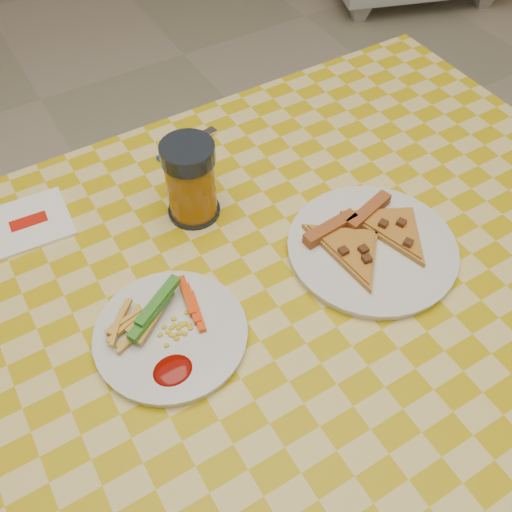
% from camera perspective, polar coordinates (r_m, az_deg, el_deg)
% --- Properties ---
extents(ground, '(8.00, 8.00, 0.00)m').
position_cam_1_polar(ground, '(1.51, 0.56, -20.38)').
color(ground, beige).
rests_on(ground, ground).
extents(table, '(1.28, 0.88, 0.76)m').
position_cam_1_polar(table, '(0.89, 0.89, -6.13)').
color(table, silver).
rests_on(table, ground).
extents(plate_left, '(0.22, 0.22, 0.01)m').
position_cam_1_polar(plate_left, '(0.79, -8.49, -7.87)').
color(plate_left, silver).
rests_on(plate_left, table).
extents(plate_right, '(0.30, 0.30, 0.01)m').
position_cam_1_polar(plate_right, '(0.89, 11.50, 0.70)').
color(plate_right, silver).
rests_on(plate_right, table).
extents(fries_veggies, '(0.16, 0.15, 0.04)m').
position_cam_1_polar(fries_veggies, '(0.78, -9.63, -6.74)').
color(fries_veggies, '#E0C247').
rests_on(fries_veggies, plate_left).
extents(pizza_slices, '(0.23, 0.21, 0.02)m').
position_cam_1_polar(pizza_slices, '(0.89, 11.19, 1.94)').
color(pizza_slices, '#B48637').
rests_on(pizza_slices, plate_right).
extents(drink_glass, '(0.08, 0.08, 0.14)m').
position_cam_1_polar(drink_glass, '(0.89, -6.54, 7.42)').
color(drink_glass, black).
rests_on(drink_glass, table).
extents(napkin, '(0.13, 0.12, 0.01)m').
position_cam_1_polar(napkin, '(0.98, -21.75, 3.11)').
color(napkin, white).
rests_on(napkin, table).
extents(fork, '(0.13, 0.04, 0.01)m').
position_cam_1_polar(fork, '(1.06, -6.83, 11.14)').
color(fork, '#162B97').
rests_on(fork, table).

